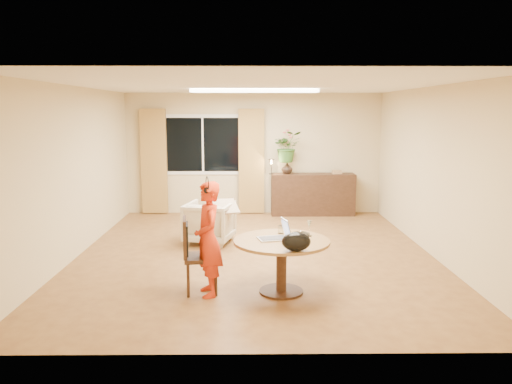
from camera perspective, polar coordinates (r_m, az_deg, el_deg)
floor at (r=7.89m, az=-0.11°, el=-7.12°), size 6.50×6.50×0.00m
ceiling at (r=7.57m, az=-0.12°, el=12.10°), size 6.50×6.50×0.00m
wall_back at (r=10.85m, az=-0.27°, el=4.39°), size 5.50×0.00×5.50m
wall_left at (r=8.08m, az=-20.03°, el=2.13°), size 0.00×6.50×6.50m
wall_right at (r=8.12m, az=19.69°, el=2.19°), size 0.00×6.50×6.50m
window at (r=10.87m, az=-6.10°, el=5.40°), size 1.70×0.03×1.30m
curtain_left at (r=10.97m, az=-11.58°, el=3.44°), size 0.55×0.08×2.25m
curtain_right at (r=10.77m, az=-0.53°, el=3.52°), size 0.55×0.08×2.25m
ceiling_panel at (r=8.77m, az=-0.19°, el=11.49°), size 2.20×0.35×0.05m
dining_table at (r=6.15m, az=2.93°, el=-6.77°), size 1.18×1.18×0.67m
dining_chair at (r=6.22m, az=-6.26°, el=-7.19°), size 0.50×0.46×0.94m
child at (r=6.06m, az=-5.49°, el=-5.37°), size 0.58×0.46×1.40m
laptop at (r=6.11m, az=1.96°, el=-4.25°), size 0.44×0.34×0.26m
tumbler at (r=6.42m, az=2.85°, el=-4.31°), size 0.09×0.09×0.10m
wine_glass at (r=6.29m, az=6.10°, el=-4.14°), size 0.09×0.09×0.20m
pot_lid at (r=6.38m, az=5.13°, el=-4.72°), size 0.27×0.27×0.04m
handbag at (r=5.62m, az=4.62°, el=-5.69°), size 0.37×0.27×0.22m
armchair at (r=8.52m, az=-5.34°, el=-3.47°), size 0.91×0.93×0.70m
throw at (r=8.37m, az=-3.71°, el=-1.12°), size 0.57×0.64×0.03m
sideboard at (r=10.81m, az=6.50°, el=-0.26°), size 1.78×0.44×0.89m
vase at (r=10.67m, az=3.57°, el=2.75°), size 0.28×0.28×0.25m
bouquet at (r=10.63m, az=3.59°, el=5.18°), size 0.67×0.60×0.66m
book_stack at (r=10.81m, az=9.24°, el=2.29°), size 0.21×0.17×0.08m
desk_lamp at (r=10.60m, az=1.77°, el=2.96°), size 0.16×0.16×0.34m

